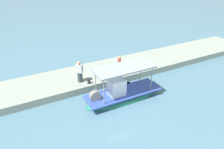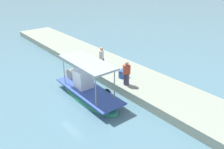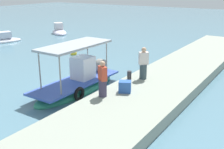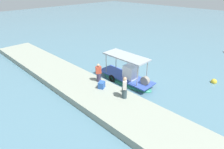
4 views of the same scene
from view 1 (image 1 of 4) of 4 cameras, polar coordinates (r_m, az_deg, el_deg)
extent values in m
plane|color=slate|center=(15.05, 1.41, -7.70)|extent=(120.00, 120.00, 0.00)
cube|color=#939B8B|center=(18.00, -4.77, -0.08)|extent=(36.00, 3.94, 0.58)
ellipsoid|color=#2B896A|center=(15.43, 3.20, -6.47)|extent=(5.98, 1.89, 0.81)
cube|color=#3652AC|center=(15.17, 3.24, -5.07)|extent=(5.74, 1.89, 0.10)
cube|color=white|center=(14.59, 1.27, -3.63)|extent=(1.11, 1.02, 1.35)
cylinder|color=gray|center=(13.39, -2.29, -5.17)|extent=(0.07, 0.07, 2.03)
cylinder|color=gray|center=(14.48, -4.61, -2.40)|extent=(0.07, 0.07, 2.03)
cylinder|color=gray|center=(15.11, 10.96, -1.44)|extent=(0.07, 0.07, 2.03)
cylinder|color=gray|center=(16.08, 8.02, 0.79)|extent=(0.07, 0.07, 2.03)
cube|color=#9CA4AC|center=(14.14, 3.47, 1.83)|extent=(4.33, 1.83, 0.12)
torus|color=black|center=(16.36, 4.29, -3.19)|extent=(0.74, 0.19, 0.74)
cylinder|color=gray|center=(14.13, -4.77, -6.01)|extent=(0.80, 0.36, 0.80)
cylinder|color=#35484F|center=(16.36, -8.96, -0.69)|extent=(0.56, 0.56, 0.83)
cube|color=silver|center=(16.00, -9.17, 1.68)|extent=(0.55, 0.56, 0.69)
sphere|color=tan|center=(15.79, -9.30, 3.23)|extent=(0.27, 0.27, 0.27)
cylinder|color=#3D3751|center=(17.23, 2.04, 1.20)|extent=(0.52, 0.52, 0.80)
cube|color=#C5462F|center=(16.90, 2.08, 3.39)|extent=(0.48, 0.55, 0.66)
sphere|color=tan|center=(16.71, 2.11, 4.82)|extent=(0.26, 0.26, 0.26)
cylinder|color=#2D2D33|center=(16.10, -6.53, -1.78)|extent=(0.24, 0.24, 0.47)
cube|color=#2C59AA|center=(17.34, -1.90, 0.97)|extent=(0.68, 0.73, 0.56)
camera|label=2|loc=(18.44, 54.24, 14.43)|focal=37.10mm
camera|label=3|loc=(27.06, 14.20, 20.83)|focal=44.62mm
camera|label=4|loc=(23.05, -39.01, 22.15)|focal=29.26mm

